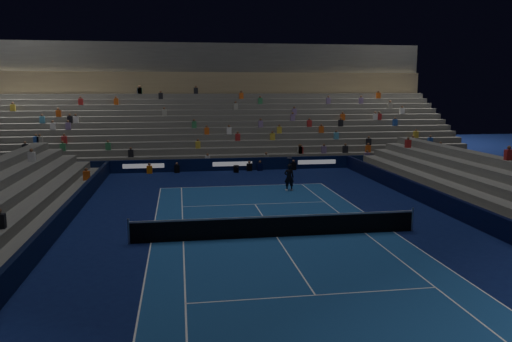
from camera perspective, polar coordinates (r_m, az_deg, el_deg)
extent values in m
plane|color=#0C1648|center=(22.32, 2.38, -7.58)|extent=(90.00, 90.00, 0.00)
cube|color=navy|center=(22.32, 2.38, -7.57)|extent=(10.97, 23.77, 0.01)
cube|color=black|center=(40.11, -2.74, 0.78)|extent=(44.00, 0.25, 1.00)
cube|color=black|center=(25.83, 24.09, -4.91)|extent=(0.25, 37.00, 1.00)
cube|color=black|center=(22.48, -22.85, -6.89)|extent=(0.25, 37.00, 1.00)
cube|color=#5E5E5A|center=(41.13, -2.88, 0.64)|extent=(44.00, 1.00, 0.50)
cube|color=#5E5E5A|center=(42.08, -3.03, 1.19)|extent=(44.00, 1.00, 1.00)
cube|color=#5E5E5A|center=(43.03, -3.16, 1.70)|extent=(44.00, 1.00, 1.50)
cube|color=#5E5E5A|center=(43.99, -3.30, 2.20)|extent=(44.00, 1.00, 2.00)
cube|color=#5E5E5A|center=(44.94, -3.42, 2.67)|extent=(44.00, 1.00, 2.50)
cube|color=#5E5E5A|center=(45.90, -3.54, 3.13)|extent=(44.00, 1.00, 3.00)
cube|color=#5E5E5A|center=(46.87, -3.66, 3.57)|extent=(44.00, 1.00, 3.50)
cube|color=#5E5E5A|center=(47.83, -3.77, 3.98)|extent=(44.00, 1.00, 4.00)
cube|color=#5E5E5A|center=(48.80, -3.88, 4.39)|extent=(44.00, 1.00, 4.50)
cube|color=#5E5E5A|center=(49.78, -3.98, 4.77)|extent=(44.00, 1.00, 5.00)
cube|color=#5E5E5A|center=(50.75, -4.08, 5.14)|extent=(44.00, 1.00, 5.50)
cube|color=#5E5E5A|center=(51.73, -4.18, 5.50)|extent=(44.00, 1.00, 6.00)
cube|color=#8A7855|center=(52.70, -4.33, 10.03)|extent=(44.00, 0.60, 2.20)
cube|color=#464744|center=(54.19, -4.49, 12.76)|extent=(44.00, 2.40, 3.00)
cube|color=slate|center=(26.33, 25.52, -5.31)|extent=(1.00, 37.00, 0.50)
cube|color=slate|center=(26.84, 27.33, -4.62)|extent=(1.00, 37.00, 1.00)
cube|color=slate|center=(22.75, -24.78, -7.48)|extent=(1.00, 37.00, 0.50)
cube|color=slate|center=(22.99, -27.24, -6.85)|extent=(1.00, 37.00, 1.00)
cylinder|color=#B2B2B7|center=(21.89, -14.40, -6.73)|extent=(0.10, 0.10, 1.10)
cylinder|color=#B2B2B7|center=(24.21, 17.49, -5.32)|extent=(0.10, 0.10, 1.10)
cube|color=black|center=(22.20, 2.39, -6.47)|extent=(12.80, 0.03, 0.90)
cube|color=white|center=(22.07, 2.40, -5.25)|extent=(12.80, 0.04, 0.08)
imported|color=black|center=(32.09, 3.82, -0.73)|extent=(0.65, 0.43, 1.76)
cube|color=black|center=(39.28, -2.29, 0.26)|extent=(0.47, 0.55, 0.54)
cylinder|color=black|center=(38.84, -2.22, 0.39)|extent=(0.21, 0.37, 0.16)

